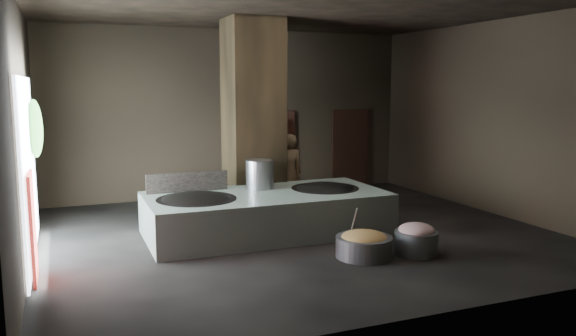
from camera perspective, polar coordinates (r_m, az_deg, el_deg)
name	(u,v)px	position (r m, az deg, el deg)	size (l,w,h in m)	color
floor	(297,235)	(11.62, 0.97, -6.85)	(10.00, 9.00, 0.10)	black
ceiling	(298,5)	(11.32, 1.03, 16.23)	(10.00, 9.00, 0.10)	black
back_wall	(233,113)	(15.52, -5.63, 5.56)	(10.00, 0.10, 4.50)	black
front_wall	(440,146)	(7.29, 15.17, 2.15)	(10.00, 0.10, 4.50)	black
left_wall	(19,131)	(10.36, -25.68, 3.38)	(0.10, 9.00, 4.50)	black
right_wall	(497,118)	(14.01, 20.44, 4.77)	(0.10, 9.00, 4.50)	black
pillar	(253,119)	(12.91, -3.55, 5.02)	(1.20, 1.20, 4.50)	black
hearth_platform	(266,213)	(11.51, -2.21, -4.61)	(4.82, 2.30, 0.84)	beige
platform_cap	(266,194)	(11.42, -2.22, -2.67)	(4.71, 2.26, 0.03)	black
wok_left	(197,203)	(10.99, -9.26, -3.56)	(1.52, 1.52, 0.42)	black
wok_left_rim	(197,200)	(10.98, -9.27, -3.21)	(1.55, 1.55, 0.05)	black
wok_right	(325,192)	(12.00, 3.78, -2.47)	(1.41, 1.41, 0.40)	black
wok_right_rim	(325,189)	(11.99, 3.79, -2.14)	(1.45, 1.45, 0.05)	black
stock_pot	(260,175)	(11.90, -2.90, -0.69)	(0.59, 0.59, 0.63)	#ADAEB5
splash_guard	(188,182)	(11.71, -10.17, -1.46)	(1.68, 0.06, 0.42)	black
cook	(289,172)	(13.57, 0.09, -0.42)	(0.68, 0.44, 1.85)	olive
veg_basin	(364,247)	(10.08, 7.72, -7.94)	(1.00, 1.00, 0.37)	slate
veg_fill	(364,238)	(10.04, 7.74, -7.03)	(0.82, 0.82, 0.25)	#A0A34F
ladle	(353,225)	(10.04, 6.59, -5.82)	(0.03, 0.03, 0.79)	#ADAEB5
meat_basin	(416,243)	(10.40, 12.88, -7.41)	(0.77, 0.77, 0.42)	slate
meat_fill	(416,230)	(10.34, 12.92, -6.14)	(0.64, 0.64, 0.24)	#C8787A
doorway_near	(275,153)	(15.91, -1.32, 1.51)	(1.18, 0.08, 2.38)	black
doorway_near_glow	(271,156)	(15.67, -1.72, 1.22)	(0.84, 0.04, 1.99)	#8C6647
doorway_far	(350,150)	(16.90, 6.32, 1.86)	(1.18, 0.08, 2.38)	black
doorway_far_glow	(347,151)	(16.96, 6.03, 1.72)	(0.85, 0.04, 2.00)	#8C6647
left_opening	(29,168)	(10.62, -24.86, 0.00)	(0.04, 4.20, 3.10)	white
pavilion_sliver	(33,228)	(9.48, -24.51, -5.53)	(0.05, 0.90, 1.70)	maroon
tree_silhouette	(35,128)	(11.65, -24.31, 3.68)	(0.28, 1.10, 1.10)	#194714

